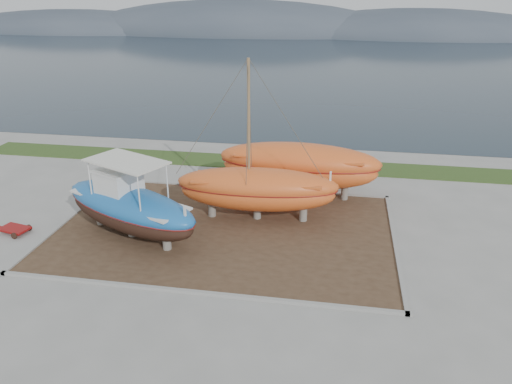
% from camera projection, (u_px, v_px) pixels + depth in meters
% --- Properties ---
extents(ground, '(140.00, 140.00, 0.00)m').
position_uv_depth(ground, '(205.00, 269.00, 23.70)').
color(ground, gray).
rests_on(ground, ground).
extents(dirt_patch, '(18.00, 12.00, 0.06)m').
position_uv_depth(dirt_patch, '(224.00, 230.00, 27.33)').
color(dirt_patch, '#422D1E').
rests_on(dirt_patch, ground).
extents(curb_frame, '(18.60, 12.60, 0.15)m').
position_uv_depth(curb_frame, '(224.00, 230.00, 27.31)').
color(curb_frame, gray).
rests_on(curb_frame, ground).
extents(grass_strip, '(44.00, 3.00, 0.08)m').
position_uv_depth(grass_strip, '(259.00, 162.00, 37.79)').
color(grass_strip, '#284219').
rests_on(grass_strip, ground).
extents(sea, '(260.00, 100.00, 0.04)m').
position_uv_depth(sea, '(310.00, 62.00, 87.40)').
color(sea, '#192632').
rests_on(sea, ground).
extents(mountain_ridge, '(200.00, 36.00, 20.00)m').
position_uv_depth(mountain_ridge, '(325.00, 34.00, 137.45)').
color(mountain_ridge, '#333D49').
rests_on(mountain_ridge, ground).
extents(blue_caique, '(9.21, 6.23, 4.26)m').
position_uv_depth(blue_caique, '(129.00, 199.00, 25.89)').
color(blue_caique, '#1C63AF').
rests_on(blue_caique, dirt_patch).
extents(white_dinghy, '(4.23, 2.57, 1.19)m').
position_uv_depth(white_dinghy, '(142.00, 208.00, 28.59)').
color(white_dinghy, silver).
rests_on(white_dinghy, dirt_patch).
extents(orange_sailboat, '(9.25, 3.17, 8.99)m').
position_uv_depth(orange_sailboat, '(257.00, 143.00, 27.00)').
color(orange_sailboat, '#D45720').
rests_on(orange_sailboat, dirt_patch).
extents(orange_bare_hull, '(10.26, 3.53, 3.32)m').
position_uv_depth(orange_bare_hull, '(299.00, 171.00, 31.23)').
color(orange_bare_hull, '#D45720').
rests_on(orange_bare_hull, dirt_patch).
extents(red_trailer, '(2.49, 1.60, 0.33)m').
position_uv_depth(red_trailer, '(15.00, 230.00, 27.04)').
color(red_trailer, maroon).
rests_on(red_trailer, ground).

